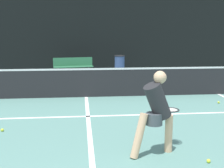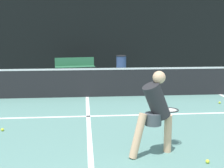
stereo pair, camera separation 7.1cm
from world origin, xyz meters
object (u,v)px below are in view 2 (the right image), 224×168
object	(u,v)px
trash_bin	(121,65)
parked_car	(51,55)
player_practicing	(156,110)
courtside_bench	(75,66)

from	to	relation	value
trash_bin	parked_car	world-z (taller)	parked_car
parked_car	player_practicing	bearing A→B (deg)	-76.98
player_practicing	parked_car	xyz separation A→B (m)	(-3.17, 13.73, -0.19)
trash_bin	parked_car	size ratio (longest dim) A/B	0.21
player_practicing	courtside_bench	world-z (taller)	player_practicing
player_practicing	courtside_bench	xyz separation A→B (m)	(-1.66, 9.53, -0.34)
courtside_bench	player_practicing	bearing A→B (deg)	-88.59
player_practicing	courtside_bench	distance (m)	9.67
parked_car	courtside_bench	bearing A→B (deg)	-70.14
trash_bin	player_practicing	bearing A→B (deg)	-93.31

